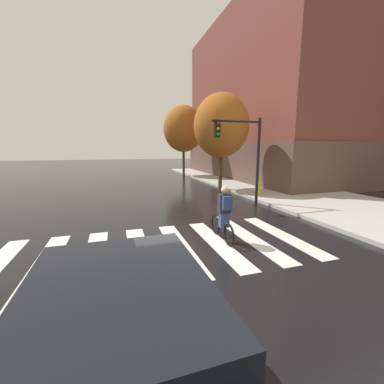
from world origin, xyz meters
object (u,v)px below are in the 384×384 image
fire_hydrant (259,188)px  street_tree_mid (183,129)px  cyclist (224,214)px  street_tree_near (221,126)px  traffic_light_near (243,147)px  manhole_cover (173,323)px  sedan_near (121,346)px

fire_hydrant → street_tree_mid: street_tree_mid is taller
cyclist → street_tree_near: size_ratio=0.27×
fire_hydrant → street_tree_mid: bearing=96.1°
traffic_light_near → street_tree_mid: size_ratio=0.61×
manhole_cover → sedan_near: size_ratio=0.14×
cyclist → traffic_light_near: traffic_light_near is taller
sedan_near → manhole_cover: bearing=55.7°
street_tree_near → street_tree_mid: 8.95m
fire_hydrant → street_tree_near: 4.71m
fire_hydrant → street_tree_near: bearing=114.6°
sedan_near → street_tree_mid: size_ratio=0.67×
manhole_cover → street_tree_mid: (5.85, 20.28, 4.67)m
manhole_cover → cyclist: bearing=53.3°
fire_hydrant → street_tree_near: (-1.23, 2.69, 3.67)m
street_tree_near → traffic_light_near: bearing=-100.7°
traffic_light_near → street_tree_mid: (0.83, 13.34, 1.81)m
cyclist → traffic_light_near: (2.73, 3.87, 2.02)m
street_tree_mid → sedan_near: bearing=-107.2°
manhole_cover → street_tree_near: (5.85, 11.35, 4.20)m
fire_hydrant → street_tree_near: street_tree_near is taller
manhole_cover → street_tree_mid: bearing=73.9°
manhole_cover → sedan_near: 1.63m
sedan_near → street_tree_near: 14.57m
cyclist → fire_hydrant: cyclist is taller
sedan_near → traffic_light_near: (5.82, 8.11, 2.04)m
sedan_near → cyclist: size_ratio=2.70×
traffic_light_near → street_tree_mid: bearing=86.5°
street_tree_near → street_tree_mid: size_ratio=0.90×
fire_hydrant → cyclist: bearing=-130.6°
cyclist → street_tree_mid: (3.55, 17.21, 3.83)m
traffic_light_near → manhole_cover: bearing=-125.9°
fire_hydrant → street_tree_mid: (-1.24, 11.62, 4.14)m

